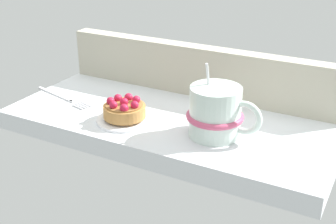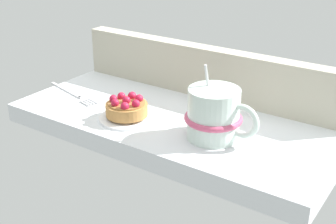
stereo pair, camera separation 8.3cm
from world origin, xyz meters
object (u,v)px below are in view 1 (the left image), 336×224
Objects in this scene: raspberry_tart at (124,109)px; coffee_mug at (216,113)px; dessert_plate at (125,119)px; dessert_fork at (62,97)px.

coffee_mug reaches higher than raspberry_tart.
dessert_fork is (-18.83, 3.51, -0.16)cm from dessert_plate.
coffee_mug is at bearing 8.22° from dessert_plate.
raspberry_tart is (-0.01, 0.01, 2.12)cm from dessert_plate.
dessert_fork is at bearing 178.68° from coffee_mug.
dessert_plate is at bearing -171.78° from coffee_mug.
raspberry_tart is 0.59× the size of coffee_mug.
dessert_plate is 1.35× the size of raspberry_tart.
raspberry_tart is at bearing 158.48° from dessert_plate.
coffee_mug is (18.35, 2.64, 2.08)cm from raspberry_tart.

